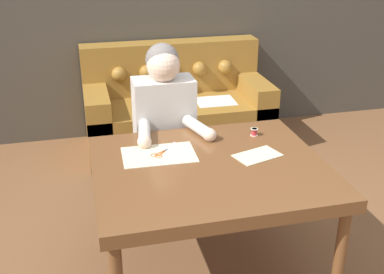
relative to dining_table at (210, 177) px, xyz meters
name	(u,v)px	position (x,y,z in m)	size (l,w,h in m)	color
ground_plane	(232,274)	(0.14, -0.03, -0.65)	(16.00, 16.00, 0.00)	brown
dining_table	(210,177)	(0.00, 0.00, 0.00)	(1.22, 1.03, 0.72)	brown
couch	(176,111)	(0.20, 1.83, -0.33)	(1.61, 0.78, 0.91)	olive
person	(165,136)	(-0.12, 0.66, -0.03)	(0.46, 0.55, 1.22)	#33281E
pattern_paper_main	(159,155)	(-0.24, 0.18, 0.07)	(0.41, 0.28, 0.00)	beige
pattern_paper_offcut	(257,155)	(0.28, 0.04, 0.07)	(0.28, 0.22, 0.00)	beige
scissors	(162,153)	(-0.22, 0.20, 0.07)	(0.19, 0.19, 0.01)	silver
thread_spool	(254,132)	(0.36, 0.31, 0.09)	(0.04, 0.04, 0.05)	red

